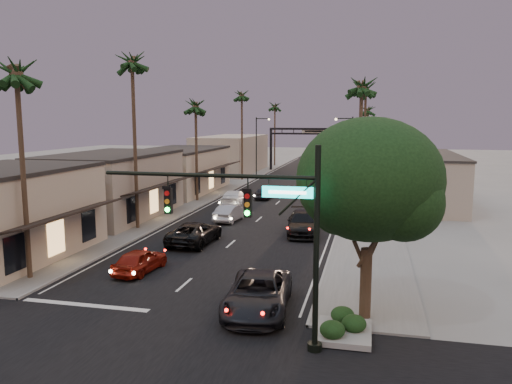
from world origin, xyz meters
The scene contains 32 objects.
ground centered at (0.00, 40.00, 0.00)m, with size 200.00×200.00×0.00m, color slate.
road centered at (0.00, 45.00, 0.00)m, with size 14.00×120.00×0.02m, color black.
cross_street centered at (0.00, 0.00, 0.00)m, with size 80.00×12.00×0.02m, color black.
sidewalk_left centered at (-9.50, 52.00, 0.06)m, with size 5.00×92.00×0.12m, color slate.
sidewalk_right centered at (9.50, 52.00, 0.06)m, with size 5.00×92.00×0.12m, color slate.
storefront_mid centered at (-13.00, 26.00, 2.75)m, with size 8.00×14.00×5.50m, color gray.
storefront_far centered at (-13.00, 42.00, 2.50)m, with size 8.00×16.00×5.00m, color #C5B096.
storefront_dist centered at (-13.00, 65.00, 3.00)m, with size 8.00×20.00×6.00m, color gray.
building_right centered at (14.00, 40.00, 2.50)m, with size 8.00×18.00×5.00m, color gray.
traffic_signal centered at (5.69, 4.00, 5.08)m, with size 8.51×0.22×7.80m.
corner_tree centered at (9.48, 7.45, 5.98)m, with size 6.20×6.20×8.80m.
planter centered at (8.60, 5.50, 0.00)m, with size 2.20×2.60×0.24m, color gray.
arch centered at (0.00, 70.00, 5.53)m, with size 15.20×0.40×7.27m.
streetlight_right centered at (6.92, 45.00, 5.33)m, with size 2.13×0.30×9.00m.
streetlight_left centered at (-6.92, 58.00, 5.33)m, with size 2.13×0.30×9.00m.
palm_la centered at (-8.60, 9.00, 11.44)m, with size 3.20×3.20×13.20m.
palm_lb centered at (-8.60, 22.00, 13.39)m, with size 3.20×3.20×15.20m.
palm_lc centered at (-8.60, 36.00, 10.47)m, with size 3.20×3.20×12.20m.
palm_ld centered at (-8.60, 55.00, 12.42)m, with size 3.20×3.20×14.20m.
palm_ra centered at (8.60, 24.00, 11.44)m, with size 3.20×3.20×13.20m.
palm_rb centered at (8.60, 44.00, 12.42)m, with size 3.20×3.20×14.20m.
palm_rc centered at (8.60, 64.00, 10.47)m, with size 3.20×3.20×12.20m.
palm_far centered at (-8.30, 78.00, 11.44)m, with size 3.20×3.20×13.20m.
oncoming_red centered at (-3.27, 11.52, 0.70)m, with size 1.65×4.10×1.40m, color maroon.
oncoming_pickup centered at (-2.51, 18.59, 0.78)m, with size 2.59×5.61×1.56m, color black.
oncoming_silver centered at (-2.26, 26.72, 0.72)m, with size 1.52×4.36×1.44m, color #939398.
oncoming_white centered at (-3.88, 33.80, 0.81)m, with size 2.28×5.62×1.63m, color white.
oncoming_dgrey centered at (-1.94, 39.30, 0.70)m, with size 1.65×4.11×1.40m, color black.
curbside_near centered at (4.63, 7.35, 0.83)m, with size 2.76×5.99×1.67m, color black.
curbside_black centered at (4.55, 23.27, 0.86)m, with size 2.41×5.93×1.72m, color black.
curbside_grey centered at (4.95, 30.79, 0.72)m, with size 1.71×4.24×1.45m, color #4E4E53.
curbside_far centered at (4.60, 51.77, 0.81)m, with size 1.72×4.94×1.63m, color black.
Camera 1 is at (9.48, -13.91, 8.71)m, focal length 35.00 mm.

